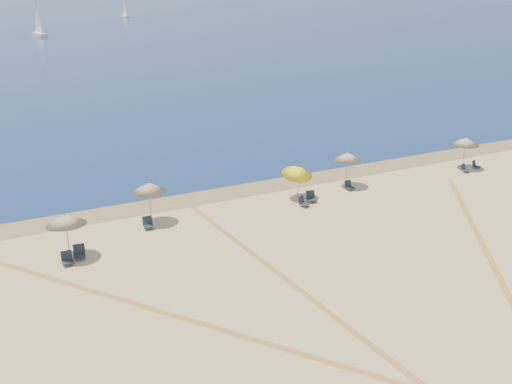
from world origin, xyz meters
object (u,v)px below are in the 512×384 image
umbrella_1 (66,220)px  chair_2 (79,253)px  sailboat_3 (125,10)px  sailboat_0 (38,23)px  chair_1 (67,259)px  umbrella_3 (297,171)px  umbrella_4 (348,156)px  chair_5 (311,197)px  umbrella_5 (466,141)px  chair_3 (148,223)px  chair_6 (349,186)px  chair_8 (475,165)px  chair_4 (303,202)px  chair_7 (465,169)px  umbrella_2 (149,187)px

umbrella_1 → chair_2: size_ratio=3.06×
chair_2 → sailboat_3: size_ratio=0.11×
sailboat_0 → chair_2: bearing=-107.4°
chair_1 → chair_2: 0.82m
umbrella_1 → umbrella_3: 15.55m
umbrella_4 → chair_5: umbrella_4 is taller
umbrella_4 → sailboat_3: (29.31, 172.98, 0.02)m
umbrella_5 → chair_3: bearing=-179.5°
chair_3 → sailboat_0: sailboat_0 is taller
chair_6 → sailboat_3: bearing=78.4°
umbrella_1 → chair_6: umbrella_1 is taller
chair_8 → chair_4: bearing=161.7°
chair_4 → sailboat_3: (34.06, 174.93, 1.95)m
chair_1 → chair_7: bearing=4.7°
chair_2 → sailboat_3: bearing=85.5°
chair_1 → sailboat_0: bearing=83.9°
umbrella_3 → sailboat_0: (-0.82, 121.26, 0.94)m
umbrella_2 → chair_1: umbrella_2 is taller
chair_2 → chair_6: (19.11, 2.35, -0.04)m
umbrella_2 → chair_1: 6.85m
chair_2 → chair_7: 29.33m
umbrella_4 → chair_3: (-14.87, -0.84, -1.91)m
umbrella_3 → chair_1: size_ratio=3.63×
chair_6 → umbrella_4: bearing=70.7°
umbrella_4 → chair_6: 2.06m
chair_8 → sailboat_0: size_ratio=0.08×
umbrella_1 → chair_7: (29.73, 1.24, -1.92)m
chair_4 → chair_7: chair_4 is taller
sailboat_3 → sailboat_0: bearing=-132.0°
umbrella_3 → chair_5: 1.98m
umbrella_1 → chair_8: bearing=2.8°
sailboat_0 → chair_3: bearing=-105.5°
chair_8 → sailboat_0: sailboat_0 is taller
umbrella_4 → chair_2: (-19.32, -3.02, -1.90)m
chair_5 → umbrella_4: bearing=32.8°
umbrella_2 → chair_7: size_ratio=3.90×
chair_1 → chair_5: size_ratio=0.85×
umbrella_3 → sailboat_3: sailboat_3 is taller
umbrella_2 → sailboat_3: sailboat_3 is taller
umbrella_1 → chair_7: size_ratio=3.76×
chair_6 → sailboat_0: 121.57m
chair_7 → sailboat_3: bearing=71.9°
umbrella_3 → umbrella_4: size_ratio=0.98×
chair_3 → umbrella_2: bearing=64.1°
chair_5 → sailboat_3: size_ratio=0.11×
chair_6 → chair_7: 10.20m
umbrella_1 → umbrella_3: size_ratio=1.00×
chair_1 → chair_5: bearing=7.7°
umbrella_1 → chair_5: (15.93, 1.19, -1.86)m
umbrella_2 → umbrella_4: 14.42m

